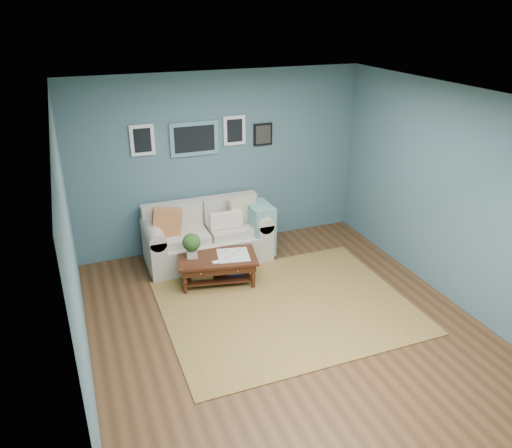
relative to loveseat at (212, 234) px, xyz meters
name	(u,v)px	position (x,y,z in m)	size (l,w,h in m)	color
room_shell	(286,221)	(0.31, -1.97, 0.97)	(5.00, 5.02, 2.70)	brown
area_rug	(287,307)	(0.49, -1.65, -0.39)	(3.06, 2.45, 0.01)	brown
loveseat	(212,234)	(0.00, 0.00, 0.00)	(1.87, 0.85, 0.96)	beige
coffee_table	(213,261)	(-0.19, -0.71, -0.06)	(1.16, 0.82, 0.74)	black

